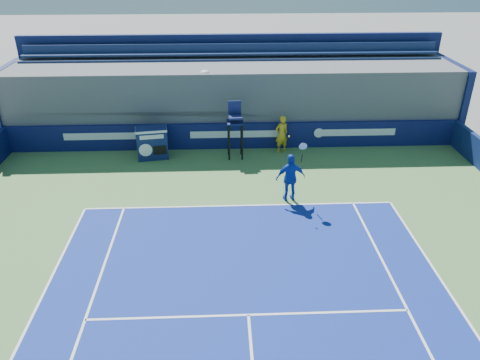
{
  "coord_description": "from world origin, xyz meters",
  "views": [
    {
      "loc": [
        -0.59,
        -2.56,
        8.54
      ],
      "look_at": [
        0.0,
        11.5,
        1.25
      ],
      "focal_mm": 35.0,
      "sensor_mm": 36.0,
      "label": 1
    }
  ],
  "objects_px": {
    "match_clock": "(152,142)",
    "umpire_chair": "(235,124)",
    "ball_person": "(282,134)",
    "tennis_player": "(291,178)"
  },
  "relations": [
    {
      "from": "ball_person",
      "to": "umpire_chair",
      "type": "distance_m",
      "value": 2.23
    },
    {
      "from": "ball_person",
      "to": "umpire_chair",
      "type": "height_order",
      "value": "umpire_chair"
    },
    {
      "from": "tennis_player",
      "to": "match_clock",
      "type": "bearing_deg",
      "value": 144.13
    },
    {
      "from": "ball_person",
      "to": "tennis_player",
      "type": "distance_m",
      "value": 4.36
    },
    {
      "from": "ball_person",
      "to": "match_clock",
      "type": "xyz_separation_m",
      "value": [
        -5.65,
        -0.42,
        -0.11
      ]
    },
    {
      "from": "umpire_chair",
      "to": "match_clock",
      "type": "bearing_deg",
      "value": 179.21
    },
    {
      "from": "match_clock",
      "to": "tennis_player",
      "type": "bearing_deg",
      "value": -35.87
    },
    {
      "from": "ball_person",
      "to": "tennis_player",
      "type": "xyz_separation_m",
      "value": [
        -0.21,
        -4.35,
        0.07
      ]
    },
    {
      "from": "ball_person",
      "to": "tennis_player",
      "type": "bearing_deg",
      "value": 65.81
    },
    {
      "from": "match_clock",
      "to": "umpire_chair",
      "type": "height_order",
      "value": "umpire_chair"
    }
  ]
}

